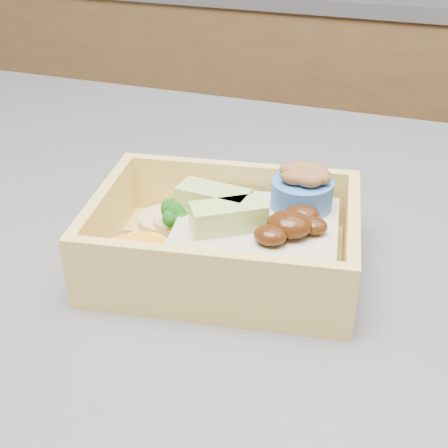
% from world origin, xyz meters
% --- Properties ---
extents(bento_box, '(0.20, 0.16, 0.07)m').
position_xyz_m(bento_box, '(-0.09, -0.03, 0.94)').
color(bento_box, '#E8C45F').
rests_on(bento_box, island).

